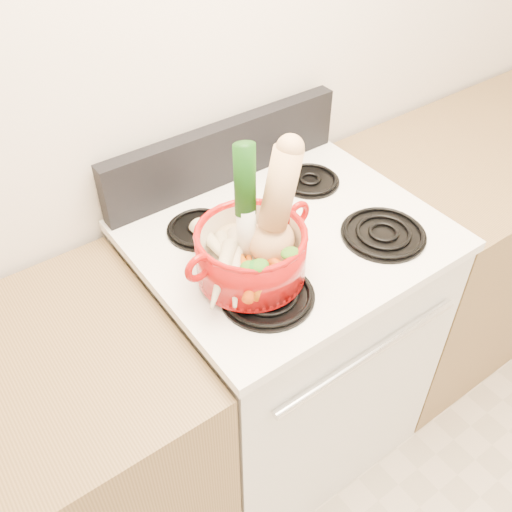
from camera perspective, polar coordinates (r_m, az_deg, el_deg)
wall_back at (r=1.58m, az=-4.57°, el=19.10°), size 3.50×0.02×2.60m
stove_body at (r=1.87m, az=2.69°, el=-9.16°), size 0.76×0.65×0.92m
cooktop at (r=1.52m, az=3.25°, el=2.07°), size 0.78×0.67×0.03m
control_backsplash at (r=1.66m, az=-3.14°, el=10.28°), size 0.76×0.05×0.18m
oven_handle at (r=1.47m, az=11.37°, el=-9.60°), size 0.60×0.02×0.02m
counter_right at (r=2.50m, az=22.43°, el=2.68°), size 1.36×0.65×0.90m
burner_front_left at (r=1.33m, az=1.13°, el=-3.85°), size 0.22×0.22×0.02m
burner_front_right at (r=1.53m, az=12.63°, el=2.26°), size 0.22×0.22×0.02m
burner_back_left at (r=1.51m, az=-5.68°, el=2.81°), size 0.17×0.17×0.02m
burner_back_right at (r=1.69m, az=5.41°, el=7.60°), size 0.17×0.17×0.02m
dutch_oven at (r=1.32m, az=-0.51°, el=0.24°), size 0.27×0.27×0.13m
pot_handle_left at (r=1.23m, az=-5.75°, el=-1.17°), size 0.07×0.02×0.07m
pot_handle_right at (r=1.37m, az=4.19°, el=4.19°), size 0.07×0.02×0.07m
squash at (r=1.28m, az=2.10°, el=4.89°), size 0.20×0.14×0.31m
leek at (r=1.27m, az=-1.00°, el=5.24°), size 0.07×0.07×0.32m
ginger at (r=1.39m, az=-2.30°, el=2.09°), size 0.11×0.10×0.05m
parsnip_0 at (r=1.32m, az=-2.70°, el=-0.89°), size 0.11×0.19×0.05m
parsnip_1 at (r=1.30m, az=-2.07°, el=-1.06°), size 0.16×0.21×0.06m
parsnip_2 at (r=1.34m, az=-3.89°, el=0.91°), size 0.04×0.19×0.06m
parsnip_3 at (r=1.27m, az=-3.50°, el=-1.78°), size 0.16×0.16×0.06m
carrot_0 at (r=1.31m, az=-0.56°, el=-1.45°), size 0.10×0.15×0.04m
carrot_1 at (r=1.29m, az=-0.87°, el=-1.53°), size 0.08×0.17×0.05m
carrot_2 at (r=1.32m, az=1.11°, el=-0.20°), size 0.05×0.18×0.05m
carrot_3 at (r=1.26m, az=-0.30°, el=-2.45°), size 0.11×0.10×0.04m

